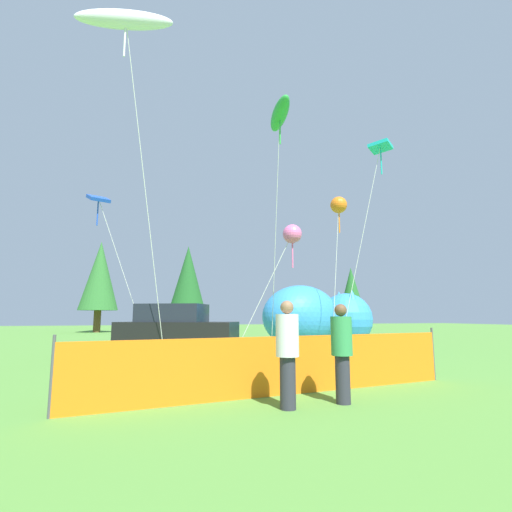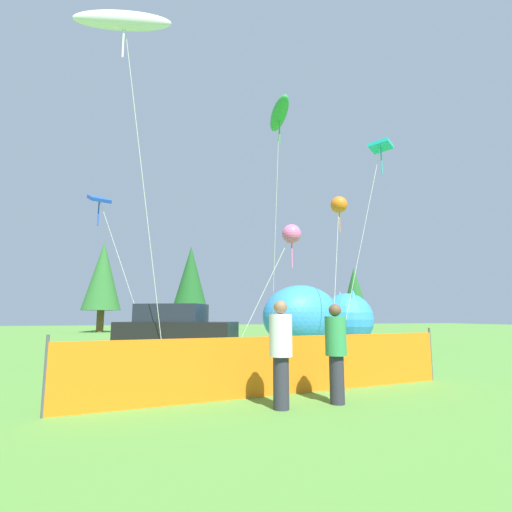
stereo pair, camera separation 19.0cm
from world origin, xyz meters
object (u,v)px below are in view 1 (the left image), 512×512
kite_orange_flower (339,206)px  folding_chair (397,353)px  spectator_in_black_shirt (342,348)px  kite_blue_box (99,201)px  kite_green_fish (280,115)px  kite_teal_diamond (380,151)px  inflatable_cat (316,319)px  spectator_in_green_shirt (287,349)px  kite_pink_octopus (292,235)px  kite_white_ghost (126,21)px  parked_car (176,332)px

kite_orange_flower → folding_chair: bearing=-105.9°
spectator_in_black_shirt → kite_blue_box: 15.25m
spectator_in_black_shirt → kite_green_fish: kite_green_fish is taller
kite_orange_flower → kite_teal_diamond: bearing=-37.0°
inflatable_cat → spectator_in_black_shirt: (-5.16, -11.73, -0.44)m
spectator_in_black_shirt → kite_teal_diamond: kite_teal_diamond is taller
spectator_in_green_shirt → kite_blue_box: bearing=108.1°
kite_pink_octopus → spectator_in_green_shirt: bearing=-113.3°
kite_orange_flower → kite_teal_diamond: size_ratio=0.75×
folding_chair → kite_white_ghost: 13.31m
kite_white_ghost → kite_pink_octopus: bearing=12.8°
parked_car → kite_teal_diamond: size_ratio=0.49×
folding_chair → kite_green_fish: kite_green_fish is taller
kite_pink_octopus → kite_white_ghost: bearing=-167.2°
inflatable_cat → kite_orange_flower: (0.02, -2.56, 5.16)m
spectator_in_black_shirt → kite_green_fish: (1.74, 7.62, 8.71)m
kite_orange_flower → inflatable_cat: bearing=90.5°
kite_teal_diamond → kite_blue_box: bearing=157.7°
spectator_in_black_shirt → parked_car: bearing=104.4°
inflatable_cat → kite_blue_box: (-10.54, 1.24, 5.50)m
kite_green_fish → kite_blue_box: 9.33m
kite_white_ghost → kite_pink_octopus: size_ratio=2.34×
kite_blue_box → kite_pink_octopus: 9.67m
kite_pink_octopus → kite_blue_box: bearing=142.0°
kite_blue_box → spectator_in_green_shirt: bearing=-71.9°
kite_blue_box → kite_pink_octopus: size_ratio=1.45×
kite_white_ghost → kite_teal_diamond: kite_white_ghost is taller
kite_white_ghost → spectator_in_green_shirt: bearing=-61.5°
spectator_in_black_shirt → inflatable_cat: bearing=66.3°
spectator_in_black_shirt → kite_teal_diamond: (6.71, 8.02, 7.96)m
kite_orange_flower → kite_teal_diamond: (1.53, -1.15, 2.37)m
spectator_in_green_shirt → kite_blue_box: kite_blue_box is taller
folding_chair → spectator_in_black_shirt: 4.64m
kite_white_ghost → kite_teal_diamond: 11.42m
spectator_in_green_shirt → folding_chair: bearing=34.9°
spectator_in_green_shirt → kite_teal_diamond: size_ratio=0.20×
kite_green_fish → kite_teal_diamond: 5.03m
kite_pink_octopus → kite_teal_diamond: size_ratio=0.54×
spectator_in_black_shirt → kite_pink_octopus: (2.03, 7.18, 3.65)m
spectator_in_black_shirt → kite_orange_flower: size_ratio=0.25×
kite_blue_box → kite_teal_diamond: size_ratio=0.79×
spectator_in_green_shirt → kite_green_fish: (2.85, 7.72, 8.68)m
parked_car → kite_green_fish: 9.53m
parked_car → kite_orange_flower: (7.29, 0.96, 5.58)m
spectator_in_green_shirt → kite_white_ghost: (-3.18, 5.85, 10.05)m
spectator_in_green_shirt → kite_pink_octopus: (3.14, 7.29, 3.63)m
inflatable_cat → spectator_in_green_shirt: size_ratio=3.57×
parked_car → kite_white_ghost: kite_white_ghost is taller
spectator_in_black_shirt → spectator_in_green_shirt: bearing=-174.7°
parked_car → kite_teal_diamond: 11.88m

